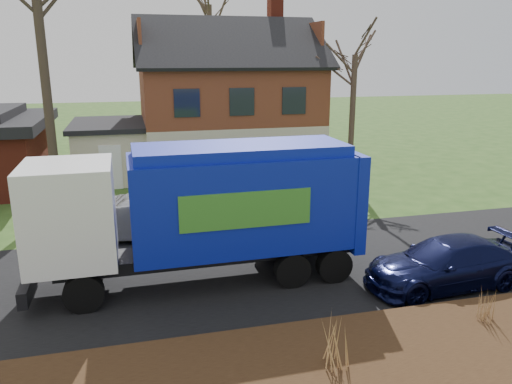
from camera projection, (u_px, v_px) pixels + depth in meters
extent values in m
plane|color=#2A4A18|center=(253.00, 271.00, 14.60)|extent=(120.00, 120.00, 0.00)
cube|color=black|center=(253.00, 271.00, 14.60)|extent=(80.00, 7.00, 0.02)
cube|color=black|center=(319.00, 374.00, 9.61)|extent=(80.00, 3.50, 0.30)
cube|color=beige|center=(227.00, 144.00, 27.82)|extent=(9.00, 7.50, 2.70)
cube|color=#532C17|center=(227.00, 94.00, 27.10)|extent=(9.00, 7.50, 2.80)
cube|color=maroon|center=(275.00, 12.00, 27.60)|extent=(0.70, 0.90, 1.60)
cube|color=beige|center=(112.00, 152.00, 25.89)|extent=(3.50, 5.50, 2.60)
cube|color=black|center=(110.00, 124.00, 25.51)|extent=(3.90, 5.90, 0.24)
cylinder|color=black|center=(84.00, 293.00, 12.15)|extent=(0.98, 0.34, 0.98)
cylinder|color=black|center=(88.00, 262.00, 13.99)|extent=(0.98, 0.34, 0.98)
cylinder|color=black|center=(292.00, 270.00, 13.48)|extent=(0.98, 0.34, 0.98)
cylinder|color=black|center=(271.00, 244.00, 15.32)|extent=(0.98, 0.34, 0.98)
cylinder|color=black|center=(334.00, 265.00, 13.78)|extent=(0.98, 0.34, 0.98)
cylinder|color=black|center=(309.00, 241.00, 15.63)|extent=(0.98, 0.34, 0.98)
cube|color=black|center=(210.00, 253.00, 13.80)|extent=(8.10, 1.22, 0.33)
cube|color=white|center=(70.00, 213.00, 12.54)|extent=(2.19, 2.38, 2.54)
cube|color=black|center=(25.00, 211.00, 12.25)|extent=(0.10, 2.07, 0.85)
cube|color=black|center=(30.00, 282.00, 12.72)|extent=(0.26, 2.35, 0.42)
cube|color=#0C1A98|center=(241.00, 201.00, 13.64)|extent=(5.95, 2.42, 2.54)
cube|color=#0C1A98|center=(241.00, 150.00, 13.27)|extent=(5.67, 2.13, 0.28)
cube|color=#0C1A98|center=(344.00, 196.00, 14.43)|extent=(0.36, 2.40, 2.73)
cube|color=#377E29|center=(246.00, 210.00, 12.47)|extent=(3.39, 0.08, 0.94)
cube|color=#377E29|center=(227.00, 187.00, 14.70)|extent=(3.39, 0.08, 0.94)
imported|color=#929399|center=(144.00, 219.00, 17.03)|extent=(4.49, 2.10, 1.43)
imported|color=black|center=(446.00, 263.00, 13.49)|extent=(4.60, 2.03, 1.31)
cylinder|color=#3B3023|center=(48.00, 103.00, 19.26)|extent=(0.36, 0.36, 8.71)
cylinder|color=#443328|center=(352.00, 120.00, 24.41)|extent=(0.28, 0.28, 6.17)
cylinder|color=#463A2A|center=(211.00, 79.00, 33.22)|extent=(0.35, 0.35, 9.31)
cone|color=#B0824D|center=(336.00, 343.00, 9.48)|extent=(0.04, 0.04, 1.01)
cone|color=#B0824D|center=(328.00, 344.00, 9.45)|extent=(0.04, 0.04, 1.01)
cone|color=#B0824D|center=(344.00, 341.00, 9.52)|extent=(0.04, 0.04, 1.01)
cone|color=#B0824D|center=(333.00, 339.00, 9.60)|extent=(0.04, 0.04, 1.01)
cone|color=#B0824D|center=(339.00, 346.00, 9.37)|extent=(0.04, 0.04, 1.01)
cone|color=#996F43|center=(486.00, 303.00, 11.22)|extent=(0.04, 0.04, 0.81)
cone|color=#996F43|center=(481.00, 304.00, 11.19)|extent=(0.04, 0.04, 0.81)
cone|color=#996F43|center=(491.00, 302.00, 11.26)|extent=(0.04, 0.04, 0.81)
cone|color=#996F43|center=(483.00, 301.00, 11.33)|extent=(0.04, 0.04, 0.81)
cone|color=#996F43|center=(489.00, 305.00, 11.12)|extent=(0.04, 0.04, 0.81)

